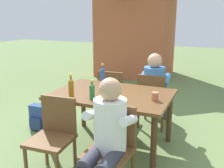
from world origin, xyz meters
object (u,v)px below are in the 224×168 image
object	(u,v)px
chair_far_left	(113,93)
dining_table	(112,99)
chair_far_right	(153,98)
chair_near_right	(112,144)
brick_kiosk	(136,22)
chair_near_left	(54,133)
bottle_amber	(71,88)
backpack_by_near_side	(39,118)
cup_terracotta	(155,96)
person_in_plaid_shirt	(107,133)
cup_steel	(116,94)
person_in_white_shirt	(155,86)
bottle_green	(92,91)
bottle_blue	(103,75)

from	to	relation	value
chair_far_left	dining_table	bearing A→B (deg)	-67.59
chair_far_right	dining_table	bearing A→B (deg)	-112.55
chair_near_right	chair_far_left	bearing A→B (deg)	112.59
chair_far_right	brick_kiosk	world-z (taller)	brick_kiosk
chair_near_left	bottle_amber	world-z (taller)	bottle_amber
chair_near_left	backpack_by_near_side	world-z (taller)	chair_near_left
cup_terracotta	backpack_by_near_side	bearing A→B (deg)	175.55
chair_near_left	chair_far_right	bearing A→B (deg)	67.24
person_in_plaid_shirt	cup_terracotta	bearing A→B (deg)	73.68
chair_near_left	cup_steel	xyz separation A→B (m)	(0.48, 0.62, 0.33)
dining_table	person_in_white_shirt	xyz separation A→B (m)	(0.34, 0.93, -0.01)
dining_table	bottle_green	world-z (taller)	bottle_green
chair_near_left	bottle_blue	size ratio (longest dim) A/B	2.93
person_in_white_shirt	cup_steel	bearing A→B (deg)	-100.69
brick_kiosk	dining_table	bearing A→B (deg)	-75.69
person_in_white_shirt	bottle_amber	distance (m)	1.53
chair_far_left	person_in_white_shirt	bearing A→B (deg)	9.14
person_in_plaid_shirt	cup_terracotta	size ratio (longest dim) A/B	11.78
chair_near_right	backpack_by_near_side	xyz separation A→B (m)	(-1.60, 0.88, -0.30)
chair_far_right	chair_far_left	world-z (taller)	same
bottle_green	cup_steel	xyz separation A→B (m)	(0.24, 0.15, -0.05)
person_in_white_shirt	cup_terracotta	world-z (taller)	person_in_white_shirt
chair_far_left	cup_steel	xyz separation A→B (m)	(0.47, -1.01, 0.33)
chair_near_left	person_in_white_shirt	distance (m)	1.88
person_in_plaid_shirt	cup_terracotta	xyz separation A→B (m)	(0.25, 0.84, 0.15)
bottle_green	cup_steel	size ratio (longest dim) A/B	2.10
dining_table	person_in_plaid_shirt	size ratio (longest dim) A/B	1.29
cup_terracotta	person_in_plaid_shirt	bearing A→B (deg)	-106.32
bottle_amber	cup_steel	distance (m)	0.54
person_in_white_shirt	brick_kiosk	distance (m)	3.86
cup_terracotta	bottle_amber	bearing A→B (deg)	-159.99
person_in_white_shirt	chair_near_left	bearing A→B (deg)	-111.54
backpack_by_near_side	person_in_plaid_shirt	bearing A→B (deg)	-31.75
chair_near_left	brick_kiosk	xyz separation A→B (m)	(-0.77, 5.21, 1.04)
person_in_white_shirt	backpack_by_near_side	distance (m)	1.87
bottle_blue	backpack_by_near_side	xyz separation A→B (m)	(-0.94, -0.33, -0.70)
chair_far_right	chair_far_left	distance (m)	0.68
brick_kiosk	person_in_plaid_shirt	bearing A→B (deg)	-74.63
cup_steel	brick_kiosk	xyz separation A→B (m)	(-1.25, 4.59, 0.71)
person_in_white_shirt	bottle_amber	size ratio (longest dim) A/B	3.79
dining_table	backpack_by_near_side	world-z (taller)	dining_table
person_in_plaid_shirt	cup_steel	size ratio (longest dim) A/B	10.25
chair_near_right	bottle_blue	xyz separation A→B (m)	(-0.66, 1.20, 0.40)
chair_near_left	bottle_green	size ratio (longest dim) A/B	3.60
cup_steel	bottle_blue	bearing A→B (deg)	127.39
cup_steel	chair_near_right	bearing A→B (deg)	-71.06
bottle_green	cup_steel	distance (m)	0.29
chair_near_left	bottle_blue	xyz separation A→B (m)	(0.03, 1.20, 0.40)
chair_far_right	chair_near_left	distance (m)	1.77
person_in_plaid_shirt	brick_kiosk	size ratio (longest dim) A/B	0.40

